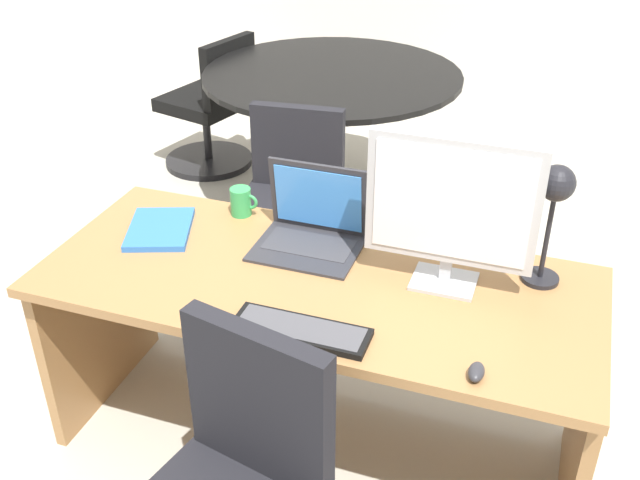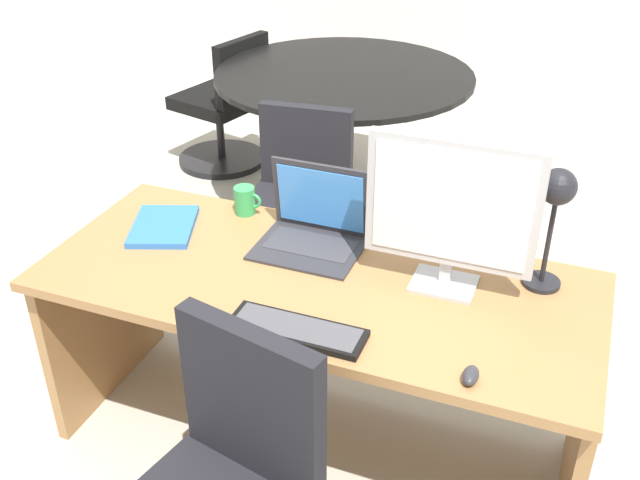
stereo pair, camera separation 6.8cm
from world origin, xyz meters
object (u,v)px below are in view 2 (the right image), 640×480
(book, at_px, (163,226))
(keyboard, at_px, (297,330))
(laptop, at_px, (316,219))
(desk_lamp, at_px, (555,203))
(coffee_mug, at_px, (245,200))
(desk, at_px, (321,321))
(meeting_chair_far, at_px, (225,113))
(meeting_table, at_px, (344,105))
(mouse, at_px, (471,375))
(monitor, at_px, (451,208))
(meeting_chair_near, at_px, (297,220))

(book, bearing_deg, keyboard, -29.26)
(book, bearing_deg, laptop, 13.13)
(desk_lamp, height_order, coffee_mug, desk_lamp)
(desk, bearing_deg, laptop, 117.25)
(meeting_chair_far, bearing_deg, laptop, -53.82)
(desk, distance_m, book, 0.66)
(laptop, distance_m, meeting_table, 1.70)
(mouse, xyz_separation_m, desk_lamp, (0.12, 0.51, 0.29))
(mouse, xyz_separation_m, meeting_table, (-1.12, 2.14, -0.15))
(monitor, xyz_separation_m, meeting_chair_near, (-0.86, 0.84, -0.65))
(monitor, relative_size, meeting_table, 0.37)
(mouse, relative_size, book, 0.23)
(coffee_mug, height_order, meeting_chair_near, meeting_chair_near)
(desk, bearing_deg, meeting_table, 107.49)
(desk_lamp, xyz_separation_m, meeting_table, (-1.24, 1.63, -0.43))
(keyboard, bearing_deg, meeting_chair_far, 122.39)
(laptop, height_order, coffee_mug, laptop)
(meeting_table, bearing_deg, monitor, -61.10)
(monitor, distance_m, coffee_mug, 0.85)
(desk, distance_m, mouse, 0.70)
(desk, relative_size, keyboard, 4.46)
(meeting_table, distance_m, meeting_chair_far, 0.93)
(laptop, relative_size, mouse, 4.55)
(laptop, bearing_deg, mouse, -39.13)
(meeting_chair_near, xyz_separation_m, meeting_chair_far, (-0.96, 1.11, -0.00))
(coffee_mug, bearing_deg, desk_lamp, -5.74)
(book, bearing_deg, meeting_chair_near, 79.74)
(monitor, distance_m, desk_lamp, 0.30)
(laptop, height_order, keyboard, laptop)
(coffee_mug, distance_m, meeting_table, 1.54)
(mouse, bearing_deg, keyboard, 177.54)
(keyboard, relative_size, mouse, 5.18)
(meeting_table, relative_size, meeting_chair_near, 1.65)
(monitor, xyz_separation_m, mouse, (0.17, -0.41, -0.26))
(meeting_table, bearing_deg, coffee_mug, -83.99)
(laptop, distance_m, keyboard, 0.53)
(laptop, distance_m, meeting_chair_near, 0.94)
(book, bearing_deg, meeting_chair_far, 112.38)
(book, relative_size, coffee_mug, 3.21)
(keyboard, distance_m, coffee_mug, 0.75)
(desk, xyz_separation_m, coffee_mug, (-0.40, 0.26, 0.26))
(book, height_order, meeting_table, meeting_table)
(desk, xyz_separation_m, keyboard, (0.05, -0.34, 0.22))
(desk, bearing_deg, desk_lamp, 12.48)
(keyboard, height_order, mouse, mouse)
(monitor, distance_m, mouse, 0.51)
(book, height_order, coffee_mug, coffee_mug)
(monitor, height_order, coffee_mug, monitor)
(meeting_chair_far, bearing_deg, coffee_mug, -59.51)
(desk, distance_m, desk_lamp, 0.86)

